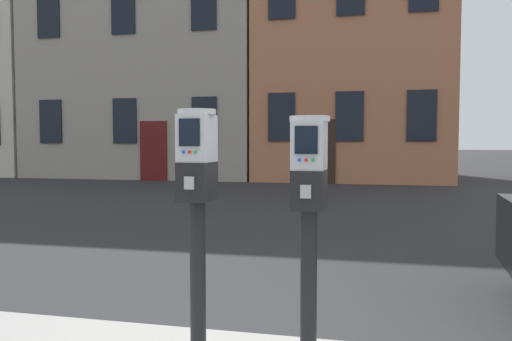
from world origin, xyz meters
name	(u,v)px	position (x,y,z in m)	size (l,w,h in m)	color
parking_meter_near_kerb	(197,189)	(-0.40, -0.32, 1.14)	(0.22, 0.25, 1.46)	black
parking_meter_twin_adjacent	(309,198)	(0.24, -0.32, 1.11)	(0.22, 0.25, 1.41)	black
townhouse_cream_stone	(162,35)	(-8.23, 17.41, 5.77)	(8.95, 6.81, 11.54)	#9E9384
townhouse_brick_corner	(355,21)	(-0.33, 17.57, 5.99)	(6.67, 7.12, 11.98)	#B7704C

